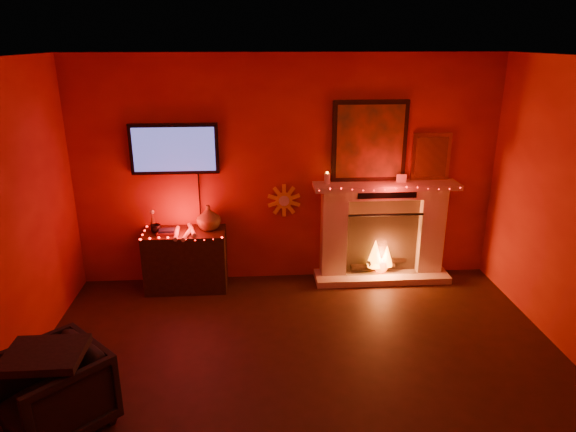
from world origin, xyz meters
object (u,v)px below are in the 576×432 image
object	(u,v)px
console_table	(187,256)
armchair	(54,391)
sunburst_clock	(284,201)
fireplace	(382,222)
tv	(174,149)

from	to	relation	value
console_table	armchair	world-z (taller)	console_table
sunburst_clock	armchair	world-z (taller)	sunburst_clock
fireplace	armchair	bearing A→B (deg)	-141.77
fireplace	console_table	distance (m)	2.38
console_table	tv	bearing A→B (deg)	114.05
armchair	tv	bearing A→B (deg)	121.92
fireplace	sunburst_clock	size ratio (longest dim) A/B	5.45
sunburst_clock	fireplace	bearing A→B (deg)	-4.37
tv	armchair	distance (m)	2.90
fireplace	tv	world-z (taller)	fireplace
sunburst_clock	console_table	bearing A→B (deg)	-169.42
sunburst_clock	armchair	distance (m)	3.23
tv	sunburst_clock	size ratio (longest dim) A/B	3.10
sunburst_clock	console_table	world-z (taller)	sunburst_clock
console_table	armchair	bearing A→B (deg)	-107.69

